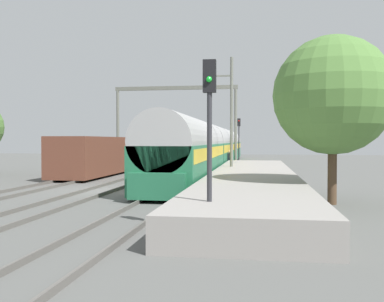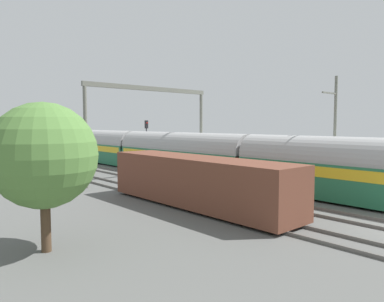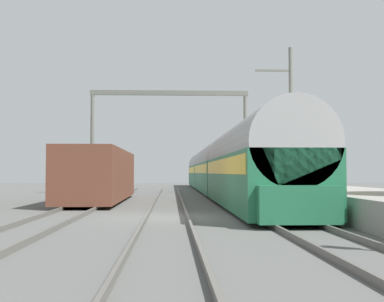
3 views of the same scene
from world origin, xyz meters
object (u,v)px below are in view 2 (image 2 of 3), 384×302
Objects in this scene: person_crossing at (224,166)px; railway_signal_far at (147,137)px; catenary_gantry at (150,114)px; passenger_train at (181,154)px; freight_car at (197,181)px.

railway_signal_far is at bearing -162.44° from person_crossing.
person_crossing is 0.34× the size of railway_signal_far.
catenary_gantry is at bearing -122.67° from railway_signal_far.
freight_car is at bearing -125.75° from passenger_train.
freight_car is at bearing -110.88° from catenary_gantry.
railway_signal_far reaches higher than passenger_train.
person_crossing is at bearing 35.62° from freight_car.
freight_car reaches higher than person_crossing.
passenger_train is 9.56× the size of railway_signal_far.
railway_signal_far is (9.53, 18.90, 1.82)m from freight_car.
catenary_gantry is at bearing 69.12° from freight_car.
person_crossing is at bearing -67.16° from passenger_train.
railway_signal_far is at bearing 57.33° from catenary_gantry.
catenary_gantry is (-5.72, -8.92, 2.30)m from railway_signal_far.
catenary_gantry reaches higher than railway_signal_far.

